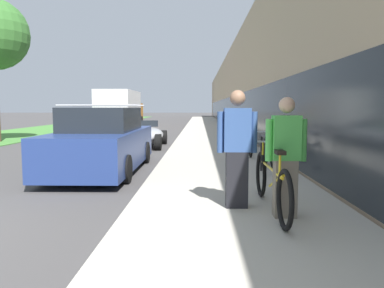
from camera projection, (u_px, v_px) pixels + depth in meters
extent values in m
cube|color=#BCB5A5|center=(208.00, 130.00, 24.69)|extent=(3.30, 70.00, 0.11)
cube|color=tan|center=(284.00, 91.00, 32.24)|extent=(10.00, 70.00, 5.95)
cube|color=#1E2328|center=(226.00, 111.00, 32.50)|extent=(0.10, 63.00, 2.20)
cube|color=#478438|center=(61.00, 128.00, 28.89)|extent=(5.36, 70.00, 0.03)
torus|color=black|center=(261.00, 174.00, 6.14)|extent=(0.06, 0.74, 0.74)
torus|color=black|center=(285.00, 200.00, 4.44)|extent=(0.06, 0.74, 0.74)
cylinder|color=yellow|center=(271.00, 169.00, 5.27)|extent=(0.04, 1.46, 0.04)
cylinder|color=yellow|center=(276.00, 181.00, 4.94)|extent=(0.04, 0.87, 0.34)
cylinder|color=yellow|center=(280.00, 164.00, 4.71)|extent=(0.03, 0.03, 0.31)
cube|color=black|center=(280.00, 152.00, 4.69)|extent=(0.11, 0.22, 0.05)
cylinder|color=yellow|center=(263.00, 152.00, 5.97)|extent=(0.03, 0.03, 0.32)
cylinder|color=silver|center=(263.00, 142.00, 5.95)|extent=(0.52, 0.03, 0.03)
cube|color=#756B5B|center=(285.00, 188.00, 4.98)|extent=(0.29, 0.21, 0.77)
cube|color=#4CB74C|center=(286.00, 138.00, 4.91)|extent=(0.36, 0.21, 0.59)
cylinder|color=#4CB74C|center=(269.00, 140.00, 4.92)|extent=(0.09, 0.09, 0.55)
cylinder|color=#4CB74C|center=(303.00, 140.00, 4.91)|extent=(0.09, 0.09, 0.55)
sphere|color=tan|center=(287.00, 105.00, 4.87)|extent=(0.21, 0.21, 0.21)
cube|color=black|center=(237.00, 179.00, 5.47)|extent=(0.32, 0.23, 0.82)
cube|color=#33518E|center=(237.00, 130.00, 5.40)|extent=(0.38, 0.23, 0.63)
cylinder|color=#33518E|center=(221.00, 132.00, 5.41)|extent=(0.10, 0.10, 0.59)
cylinder|color=#33518E|center=(254.00, 132.00, 5.40)|extent=(0.10, 0.10, 0.59)
sphere|color=#936B51|center=(238.00, 98.00, 5.36)|extent=(0.22, 0.22, 0.22)
cylinder|color=black|center=(266.00, 156.00, 8.06)|extent=(0.05, 0.05, 0.82)
cylinder|color=black|center=(261.00, 153.00, 8.60)|extent=(0.05, 0.05, 0.82)
cylinder|color=black|center=(264.00, 136.00, 8.29)|extent=(0.05, 0.55, 0.05)
torus|color=black|center=(266.00, 150.00, 9.77)|extent=(0.06, 0.68, 0.68)
torus|color=black|center=(273.00, 155.00, 8.78)|extent=(0.06, 0.68, 0.68)
cylinder|color=#B7BCC1|center=(270.00, 145.00, 9.26)|extent=(0.04, 0.85, 0.04)
cylinder|color=#B7BCC1|center=(271.00, 149.00, 9.07)|extent=(0.04, 0.52, 0.31)
cylinder|color=#B7BCC1|center=(272.00, 140.00, 8.93)|extent=(0.03, 0.03, 0.28)
cube|color=black|center=(272.00, 134.00, 8.91)|extent=(0.11, 0.22, 0.05)
cylinder|color=#B7BCC1|center=(267.00, 137.00, 9.66)|extent=(0.03, 0.03, 0.29)
cylinder|color=silver|center=(267.00, 132.00, 9.65)|extent=(0.52, 0.03, 0.03)
torus|color=black|center=(246.00, 143.00, 11.85)|extent=(0.06, 0.67, 0.67)
torus|color=black|center=(251.00, 146.00, 10.89)|extent=(0.06, 0.67, 0.67)
cylinder|color=black|center=(249.00, 138.00, 11.35)|extent=(0.04, 0.82, 0.04)
cylinder|color=black|center=(249.00, 142.00, 11.16)|extent=(0.04, 0.50, 0.31)
cylinder|color=black|center=(250.00, 134.00, 11.03)|extent=(0.03, 0.03, 0.28)
cube|color=black|center=(250.00, 129.00, 11.01)|extent=(0.11, 0.22, 0.05)
cylinder|color=black|center=(247.00, 132.00, 11.74)|extent=(0.03, 0.03, 0.29)
cylinder|color=silver|center=(247.00, 127.00, 11.72)|extent=(0.52, 0.03, 0.03)
torus|color=black|center=(247.00, 138.00, 13.84)|extent=(0.06, 0.67, 0.67)
torus|color=black|center=(251.00, 141.00, 12.77)|extent=(0.06, 0.67, 0.67)
cylinder|color=yellow|center=(249.00, 134.00, 13.29)|extent=(0.04, 0.91, 0.04)
cylinder|color=yellow|center=(250.00, 137.00, 13.08)|extent=(0.04, 0.55, 0.31)
cylinder|color=yellow|center=(250.00, 130.00, 12.93)|extent=(0.03, 0.03, 0.28)
cube|color=black|center=(250.00, 126.00, 12.92)|extent=(0.11, 0.22, 0.05)
cylinder|color=yellow|center=(247.00, 129.00, 13.72)|extent=(0.03, 0.03, 0.29)
cylinder|color=silver|center=(247.00, 125.00, 13.71)|extent=(0.52, 0.03, 0.03)
cube|color=navy|center=(103.00, 148.00, 9.16)|extent=(1.75, 4.78, 0.86)
cube|color=#1E2328|center=(103.00, 119.00, 9.09)|extent=(1.51, 2.39, 0.56)
cylinder|color=silver|center=(108.00, 106.00, 9.58)|extent=(1.87, 0.04, 0.04)
cylinder|color=silver|center=(96.00, 105.00, 8.53)|extent=(1.87, 0.04, 0.04)
cylinder|color=black|center=(88.00, 152.00, 10.63)|extent=(0.22, 0.60, 0.60)
cylinder|color=black|center=(145.00, 152.00, 10.60)|extent=(0.22, 0.60, 0.60)
cylinder|color=black|center=(47.00, 169.00, 7.77)|extent=(0.22, 0.60, 0.60)
cylinder|color=black|center=(125.00, 169.00, 7.74)|extent=(0.22, 0.60, 0.60)
ellipsoid|color=silver|center=(143.00, 135.00, 14.89)|extent=(1.58, 4.01, 0.66)
cube|color=#1E2328|center=(145.00, 124.00, 15.34)|extent=(1.11, 0.04, 0.26)
cylinder|color=black|center=(130.00, 137.00, 16.08)|extent=(0.22, 0.60, 0.60)
cylinder|color=black|center=(164.00, 137.00, 16.05)|extent=(0.22, 0.60, 0.60)
cylinder|color=black|center=(118.00, 142.00, 13.76)|extent=(0.22, 0.60, 0.60)
cylinder|color=black|center=(158.00, 142.00, 13.73)|extent=(0.22, 0.60, 0.60)
cube|color=orange|center=(128.00, 113.00, 32.46)|extent=(2.29, 1.90, 1.70)
cube|color=white|center=(119.00, 108.00, 28.64)|extent=(2.49, 5.69, 2.61)
cylinder|color=black|center=(114.00, 121.00, 32.06)|extent=(0.28, 0.84, 0.84)
cylinder|color=black|center=(141.00, 121.00, 32.01)|extent=(0.28, 0.84, 0.84)
cylinder|color=black|center=(100.00, 123.00, 27.64)|extent=(0.28, 0.84, 0.84)
cylinder|color=black|center=(131.00, 123.00, 27.60)|extent=(0.28, 0.84, 0.84)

